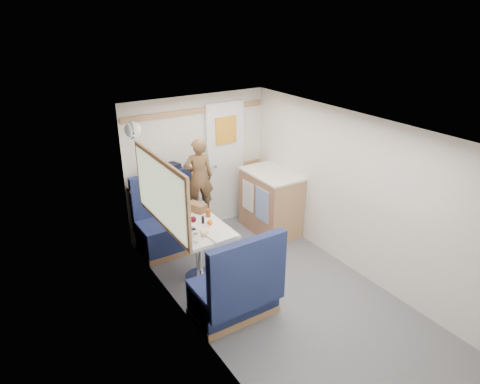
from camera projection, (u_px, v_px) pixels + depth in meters
floor at (291, 303)px, 4.88m from camera, size 4.50×4.50×0.00m
ceiling at (301, 132)px, 4.08m from camera, size 4.50×4.50×0.00m
wall_back at (198, 164)px, 6.23m from camera, size 2.20×0.02×2.00m
wall_left at (202, 255)px, 3.94m from camera, size 0.02×4.50×2.00m
wall_right at (369, 202)px, 5.02m from camera, size 0.02×4.50×2.00m
oak_trim_low at (199, 174)px, 6.27m from camera, size 2.15×0.02×0.08m
oak_trim_high at (196, 111)px, 5.90m from camera, size 2.15×0.02×0.08m
side_window at (160, 193)px, 4.63m from camera, size 0.04×1.30×0.72m
rear_door at (225, 161)px, 6.43m from camera, size 0.62×0.12×1.86m
dinette_table at (198, 238)px, 5.11m from camera, size 0.62×0.92×0.72m
bench_far at (170, 228)px, 5.89m from camera, size 0.90×0.59×1.05m
bench_near at (236, 293)px, 4.55m from camera, size 0.90×0.59×1.05m
ledge at (160, 183)px, 5.85m from camera, size 0.90×0.14×0.04m
dome_light at (133, 130)px, 5.11m from camera, size 0.20×0.20×0.20m
galley_counter at (270, 202)px, 6.29m from camera, size 0.57×0.92×0.92m
person at (199, 177)px, 5.75m from camera, size 0.45×0.35×1.08m
duffel_bag at (164, 174)px, 5.84m from camera, size 0.50×0.34×0.22m
tray at (218, 233)px, 4.87m from camera, size 0.30×0.38×0.02m
orange_fruit at (210, 223)px, 5.02m from camera, size 0.07×0.07×0.07m
cheese_block at (205, 233)px, 4.84m from camera, size 0.11×0.08×0.03m
wine_glass at (193, 220)px, 4.93m from camera, size 0.08×0.08×0.17m
tumbler_left at (196, 238)px, 4.69m from camera, size 0.06×0.06×0.10m
beer_glass at (208, 213)px, 5.26m from camera, size 0.06×0.06×0.10m
pepper_grinder at (203, 220)px, 5.10m from camera, size 0.03×0.03×0.09m
salt_grinder at (186, 220)px, 5.08m from camera, size 0.04×0.04×0.10m
bread_loaf at (197, 207)px, 5.41m from camera, size 0.22×0.28×0.10m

